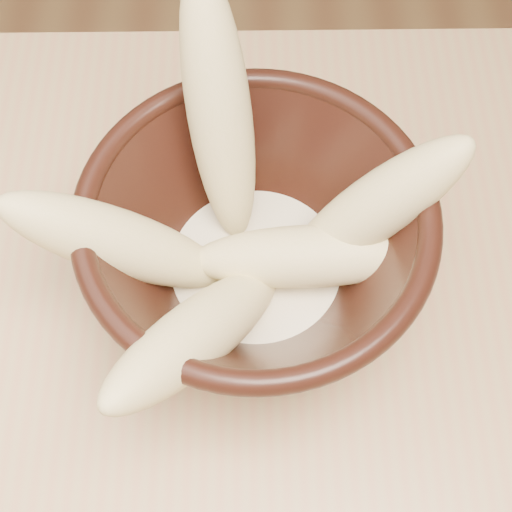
{
  "coord_description": "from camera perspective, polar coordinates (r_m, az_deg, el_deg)",
  "views": [
    {
      "loc": [
        0.17,
        -0.05,
        1.21
      ],
      "look_at": [
        0.18,
        0.15,
        0.81
      ],
      "focal_mm": 50.0,
      "sensor_mm": 36.0,
      "label": 1
    }
  ],
  "objects": [
    {
      "name": "milk_puddle",
      "position": [
        0.47,
        0.0,
        -1.03
      ],
      "size": [
        0.12,
        0.12,
        0.02
      ],
      "primitive_type": "cylinder",
      "color": "beige",
      "rests_on": "bowl"
    },
    {
      "name": "banana_across",
      "position": [
        0.44,
        4.03,
        -0.04
      ],
      "size": [
        0.15,
        0.04,
        0.05
      ],
      "primitive_type": "ellipsoid",
      "rotation": [
        1.5,
        0.0,
        1.56
      ],
      "color": "#D0C47A",
      "rests_on": "bowl"
    },
    {
      "name": "banana_upright",
      "position": [
        0.43,
        -2.94,
        11.38
      ],
      "size": [
        0.06,
        0.13,
        0.17
      ],
      "primitive_type": "ellipsoid",
      "rotation": [
        0.51,
        0.0,
        3.35
      ],
      "color": "#D0C47A",
      "rests_on": "bowl"
    },
    {
      "name": "banana_front",
      "position": [
        0.4,
        -4.58,
        -6.17
      ],
      "size": [
        0.13,
        0.15,
        0.12
      ],
      "primitive_type": "ellipsoid",
      "rotation": [
        1.01,
        0.0,
        -0.65
      ],
      "color": "#D0C47A",
      "rests_on": "bowl"
    },
    {
      "name": "bowl",
      "position": [
        0.44,
        0.0,
        0.58
      ],
      "size": [
        0.21,
        0.21,
        0.12
      ],
      "rotation": [
        0.0,
        0.0,
        0.14
      ],
      "color": "black",
      "rests_on": "table"
    },
    {
      "name": "banana_left",
      "position": [
        0.42,
        -10.83,
        1.07
      ],
      "size": [
        0.14,
        0.04,
        0.13
      ],
      "primitive_type": "ellipsoid",
      "rotation": [
        0.88,
        0.0,
        -1.56
      ],
      "color": "#D0C47A",
      "rests_on": "bowl"
    },
    {
      "name": "banana_right",
      "position": [
        0.43,
        9.42,
        3.75
      ],
      "size": [
        0.13,
        0.07,
        0.13
      ],
      "primitive_type": "ellipsoid",
      "rotation": [
        0.75,
        0.0,
        1.81
      ],
      "color": "#D0C47A",
      "rests_on": "bowl"
    }
  ]
}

